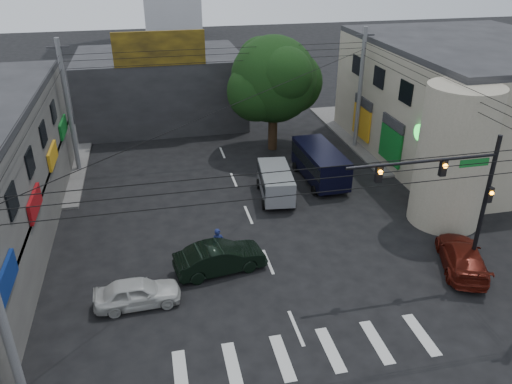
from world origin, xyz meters
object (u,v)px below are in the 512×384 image
object	(u,v)px
street_tree	(274,80)
traffic_gantry	(456,188)
traffic_officer	(218,244)
white_compact	(137,293)
navy_van	(320,165)
silver_minivan	(276,184)
utility_pole_far_right	(360,90)
dark_sedan	(220,258)
utility_pole_far_left	(69,108)
maroon_sedan	(462,256)

from	to	relation	value
street_tree	traffic_gantry	bearing A→B (deg)	-78.01
traffic_gantry	traffic_officer	world-z (taller)	traffic_gantry
traffic_gantry	white_compact	xyz separation A→B (m)	(-14.32, 1.04, -4.18)
navy_van	street_tree	bearing A→B (deg)	13.08
white_compact	traffic_gantry	bearing A→B (deg)	-95.88
traffic_gantry	white_compact	bearing A→B (deg)	175.85
silver_minivan	traffic_officer	world-z (taller)	silver_minivan
utility_pole_far_right	navy_van	xyz separation A→B (m)	(-4.81, -5.36, -3.46)
white_compact	traffic_officer	distance (m)	4.98
dark_sedan	navy_van	bearing A→B (deg)	-51.73
silver_minivan	navy_van	xyz separation A→B (m)	(3.55, 1.80, 0.21)
traffic_gantry	utility_pole_far_left	xyz separation A→B (m)	(-18.32, 17.00, -0.23)
street_tree	traffic_officer	world-z (taller)	street_tree
traffic_gantry	traffic_officer	xyz separation A→B (m)	(-10.24, 3.88, -3.98)
white_compact	silver_minivan	size ratio (longest dim) A/B	0.85
street_tree	utility_pole_far_left	world-z (taller)	utility_pole_far_left
silver_minivan	traffic_officer	distance (m)	7.50
silver_minivan	dark_sedan	bearing A→B (deg)	153.02
maroon_sedan	silver_minivan	distance (m)	11.81
traffic_officer	traffic_gantry	bearing A→B (deg)	-19.54
utility_pole_far_left	maroon_sedan	bearing A→B (deg)	-39.95
navy_van	traffic_gantry	bearing A→B (deg)	-171.44
utility_pole_far_left	street_tree	bearing A→B (deg)	3.95
utility_pole_far_left	dark_sedan	world-z (taller)	utility_pole_far_left
navy_van	white_compact	bearing A→B (deg)	129.19
white_compact	maroon_sedan	size ratio (longest dim) A/B	0.76
utility_pole_far_left	navy_van	distance (m)	17.40
utility_pole_far_left	white_compact	bearing A→B (deg)	-75.93
dark_sedan	navy_van	world-z (taller)	navy_van
maroon_sedan	white_compact	bearing A→B (deg)	18.87
utility_pole_far_left	navy_van	bearing A→B (deg)	-18.32
dark_sedan	navy_van	distance (m)	12.05
traffic_officer	utility_pole_far_left	bearing A→B (deg)	122.87
white_compact	utility_pole_far_left	bearing A→B (deg)	12.34
dark_sedan	maroon_sedan	size ratio (longest dim) A/B	0.92
dark_sedan	silver_minivan	distance (m)	8.42
traffic_gantry	navy_van	xyz separation A→B (m)	(-2.13, 11.64, -3.69)
utility_pole_far_left	navy_van	world-z (taller)	utility_pole_far_left
utility_pole_far_right	white_compact	world-z (taller)	utility_pole_far_right
silver_minivan	utility_pole_far_left	bearing A→B (deg)	66.87
white_compact	maroon_sedan	bearing A→B (deg)	-93.93
white_compact	navy_van	size ratio (longest dim) A/B	0.67
utility_pole_far_left	utility_pole_far_right	size ratio (longest dim) A/B	1.00
utility_pole_far_right	silver_minivan	bearing A→B (deg)	-139.40
traffic_gantry	silver_minivan	distance (m)	12.01
navy_van	maroon_sedan	bearing A→B (deg)	-164.07
traffic_gantry	utility_pole_far_left	bearing A→B (deg)	137.14
utility_pole_far_left	traffic_gantry	bearing A→B (deg)	-42.86
silver_minivan	traffic_officer	xyz separation A→B (m)	(-4.56, -5.96, -0.08)
navy_van	traffic_officer	bearing A→B (deg)	131.92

